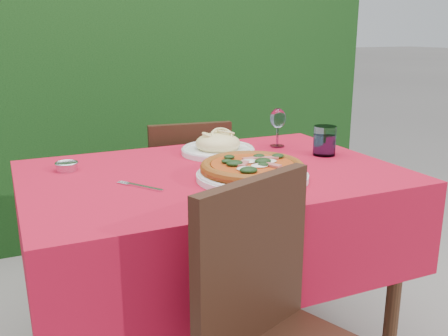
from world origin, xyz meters
name	(u,v)px	position (x,y,z in m)	size (l,w,h in m)	color
hedge	(113,81)	(0.00, 1.55, 0.92)	(3.20, 0.55, 1.78)	black
dining_table	(213,212)	(0.00, 0.00, 0.60)	(1.26, 0.86, 0.75)	#432615
chair_near	(281,331)	(-0.07, -0.59, 0.50)	(0.51, 0.51, 0.87)	black
chair_far	(187,194)	(0.12, 0.59, 0.47)	(0.41, 0.41, 0.82)	black
pizza_plate	(252,170)	(0.08, -0.15, 0.78)	(0.44, 0.44, 0.07)	white
pasta_plate	(218,146)	(0.12, 0.22, 0.78)	(0.29, 0.29, 0.08)	white
water_glass	(324,142)	(0.48, 0.03, 0.80)	(0.09, 0.09, 0.11)	silver
wine_glass	(278,120)	(0.39, 0.23, 0.86)	(0.07, 0.07, 0.16)	silver
fork	(145,187)	(-0.27, -0.09, 0.75)	(0.02, 0.19, 0.00)	silver
steel_ramekin	(67,167)	(-0.46, 0.21, 0.76)	(0.07, 0.07, 0.03)	silver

